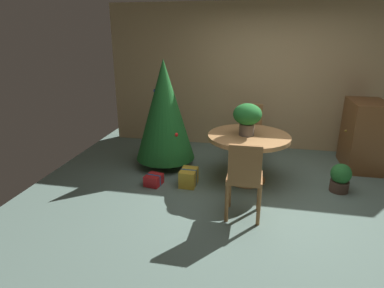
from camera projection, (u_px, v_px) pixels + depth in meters
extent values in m
plane|color=slate|center=(267.00, 201.00, 4.25)|extent=(6.60, 6.60, 0.00)
cube|color=tan|center=(271.00, 78.00, 5.86)|extent=(6.00, 0.10, 2.60)
cylinder|color=#B27F4C|center=(246.00, 179.00, 4.82)|extent=(0.54, 0.54, 0.04)
cylinder|color=#B27F4C|center=(248.00, 159.00, 4.71)|extent=(0.27, 0.27, 0.61)
cylinder|color=#B27F4C|center=(249.00, 137.00, 4.60)|extent=(1.17, 1.17, 0.06)
cylinder|color=#665B51|center=(247.00, 130.00, 4.56)|extent=(0.21, 0.21, 0.16)
ellipsoid|color=#1E6628|center=(247.00, 114.00, 4.49)|extent=(0.40, 0.40, 0.30)
sphere|color=#EAD14C|center=(253.00, 112.00, 4.59)|extent=(0.06, 0.06, 0.06)
sphere|color=#EAD14C|center=(241.00, 113.00, 4.53)|extent=(0.07, 0.07, 0.07)
sphere|color=#EAD14C|center=(244.00, 117.00, 4.34)|extent=(0.06, 0.06, 0.06)
sphere|color=#EAD14C|center=(237.00, 111.00, 4.52)|extent=(0.05, 0.05, 0.05)
cylinder|color=#9E6B3D|center=(260.00, 151.00, 5.41)|extent=(0.04, 0.04, 0.43)
cylinder|color=#9E6B3D|center=(238.00, 149.00, 5.48)|extent=(0.04, 0.04, 0.43)
cylinder|color=#9E6B3D|center=(260.00, 143.00, 5.77)|extent=(0.04, 0.04, 0.43)
cylinder|color=#9E6B3D|center=(239.00, 142.00, 5.84)|extent=(0.04, 0.04, 0.43)
cube|color=#9E6B3D|center=(250.00, 133.00, 5.54)|extent=(0.41, 0.44, 0.05)
cube|color=#9E6B3D|center=(251.00, 116.00, 5.64)|extent=(0.37, 0.05, 0.44)
cylinder|color=#9E6B3D|center=(230.00, 190.00, 4.03)|extent=(0.04, 0.04, 0.47)
cylinder|color=#9E6B3D|center=(259.00, 192.00, 3.97)|extent=(0.04, 0.04, 0.47)
cylinder|color=#9E6B3D|center=(227.00, 203.00, 3.71)|extent=(0.04, 0.04, 0.47)
cylinder|color=#9E6B3D|center=(259.00, 207.00, 3.65)|extent=(0.04, 0.04, 0.47)
cube|color=#9E6B3D|center=(245.00, 178.00, 3.75)|extent=(0.40, 0.39, 0.05)
cube|color=#9E6B3D|center=(245.00, 164.00, 3.52)|extent=(0.36, 0.05, 0.43)
cylinder|color=brown|center=(166.00, 161.00, 5.37)|extent=(0.10, 0.10, 0.14)
cone|color=#1E6628|center=(164.00, 110.00, 5.09)|extent=(0.94, 0.94, 1.58)
sphere|color=#2D51A8|center=(160.00, 96.00, 5.15)|extent=(0.05, 0.05, 0.05)
sphere|color=red|center=(176.00, 135.00, 4.95)|extent=(0.06, 0.06, 0.06)
sphere|color=red|center=(185.00, 139.00, 5.42)|extent=(0.05, 0.05, 0.05)
sphere|color=#2D51A8|center=(155.00, 91.00, 5.01)|extent=(0.07, 0.07, 0.07)
sphere|color=gold|center=(180.00, 128.00, 5.41)|extent=(0.07, 0.07, 0.07)
cube|color=gold|center=(189.00, 177.00, 4.65)|extent=(0.23, 0.32, 0.24)
cube|color=#1E569E|center=(189.00, 177.00, 4.65)|extent=(0.23, 0.04, 0.24)
cube|color=red|center=(154.00, 180.00, 4.67)|extent=(0.25, 0.27, 0.15)
cube|color=#1E569E|center=(154.00, 180.00, 4.67)|extent=(0.22, 0.07, 0.15)
cube|color=brown|center=(363.00, 135.00, 5.14)|extent=(0.52, 0.82, 1.08)
sphere|color=#B29338|center=(346.00, 131.00, 5.18)|extent=(0.04, 0.04, 0.04)
cylinder|color=#4C382D|center=(339.00, 186.00, 4.48)|extent=(0.25, 0.25, 0.15)
sphere|color=#287533|center=(341.00, 174.00, 4.42)|extent=(0.28, 0.28, 0.28)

